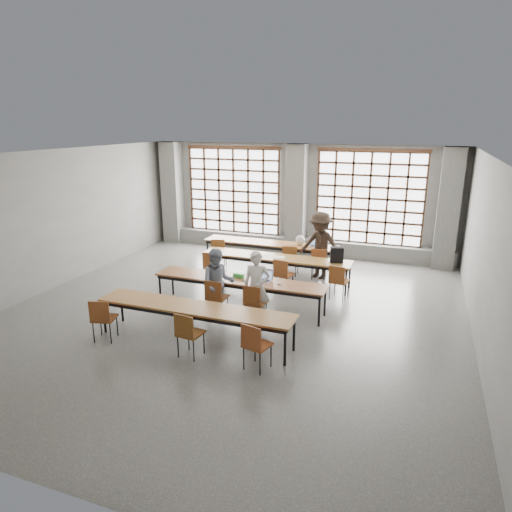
{
  "coord_description": "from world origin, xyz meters",
  "views": [
    {
      "loc": [
        3.81,
        -8.76,
        4.15
      ],
      "look_at": [
        0.42,
        0.4,
        1.27
      ],
      "focal_mm": 32.0,
      "sensor_mm": 36.0,
      "label": 1
    }
  ],
  "objects": [
    {
      "name": "window_right",
      "position": [
        2.25,
        5.42,
        1.9
      ],
      "size": [
        3.32,
        0.12,
        3.0
      ],
      "color": "white",
      "rests_on": "wall_back"
    },
    {
      "name": "red_pouch",
      "position": [
        -1.84,
        -2.08,
        0.5
      ],
      "size": [
        0.21,
        0.14,
        0.06
      ],
      "primitive_type": "cube",
      "rotation": [
        0.0,
        0.0,
        0.32
      ],
      "color": "#B32D16",
      "rests_on": "chair_near_left"
    },
    {
      "name": "chair_back_left",
      "position": [
        -1.69,
        2.96,
        0.54
      ],
      "size": [
        0.52,
        0.52,
        0.88
      ],
      "color": "brown",
      "rests_on": "floor"
    },
    {
      "name": "mouse",
      "position": [
        1.01,
        0.24,
        0.75
      ],
      "size": [
        0.1,
        0.06,
        0.04
      ],
      "primitive_type": "ellipsoid",
      "rotation": [
        0.0,
        0.0,
        0.01
      ],
      "color": "white",
      "rests_on": "desk_row_c"
    },
    {
      "name": "column_right",
      "position": [
        4.5,
        5.22,
        1.75
      ],
      "size": [
        0.6,
        0.55,
        3.5
      ],
      "primitive_type": "cube",
      "color": "#595956",
      "rests_on": "floor"
    },
    {
      "name": "desk_row_a",
      "position": [
        -0.32,
        3.58,
        0.66
      ],
      "size": [
        4.0,
        0.7,
        0.73
      ],
      "color": "brown",
      "rests_on": "floor"
    },
    {
      "name": "chair_back_mid",
      "position": [
        0.49,
        2.95,
        0.54
      ],
      "size": [
        0.46,
        0.46,
        0.88
      ],
      "color": "brown",
      "rests_on": "floor"
    },
    {
      "name": "desk_row_c",
      "position": [
        0.06,
        0.26,
        0.66
      ],
      "size": [
        4.0,
        0.7,
        0.73
      ],
      "color": "brown",
      "rests_on": "floor"
    },
    {
      "name": "chair_near_mid",
      "position": [
        0.05,
        -2.16,
        0.54
      ],
      "size": [
        0.46,
        0.47,
        0.88
      ],
      "color": "brown",
      "rests_on": "floor"
    },
    {
      "name": "backpack",
      "position": [
        1.89,
        2.3,
        0.93
      ],
      "size": [
        0.36,
        0.29,
        0.4
      ],
      "primitive_type": "cube",
      "rotation": [
        0.0,
        0.0,
        0.3
      ],
      "color": "black",
      "rests_on": "desk_row_b"
    },
    {
      "name": "chair_near_right",
      "position": [
        1.34,
        -2.15,
        0.54
      ],
      "size": [
        0.51,
        0.51,
        0.88
      ],
      "color": "brown",
      "rests_on": "floor"
    },
    {
      "name": "column_mid",
      "position": [
        0.0,
        5.22,
        1.75
      ],
      "size": [
        0.6,
        0.55,
        3.5
      ],
      "primitive_type": "cube",
      "color": "#595956",
      "rests_on": "floor"
    },
    {
      "name": "floor",
      "position": [
        0.0,
        0.0,
        0.0
      ],
      "size": [
        11.0,
        11.0,
        0.0
      ],
      "primitive_type": "plane",
      "color": "#4B4B49",
      "rests_on": "ground"
    },
    {
      "name": "sill_ledge",
      "position": [
        0.0,
        5.3,
        0.25
      ],
      "size": [
        9.8,
        0.35,
        0.5
      ],
      "primitive_type": "cube",
      "color": "#595956",
      "rests_on": "floor"
    },
    {
      "name": "chair_back_right",
      "position": [
        1.29,
        2.95,
        0.54
      ],
      "size": [
        0.47,
        0.47,
        0.88
      ],
      "color": "brown",
      "rests_on": "floor"
    },
    {
      "name": "desk_row_b",
      "position": [
        0.29,
        2.25,
        0.66
      ],
      "size": [
        4.0,
        0.7,
        0.73
      ],
      "color": "brown",
      "rests_on": "floor"
    },
    {
      "name": "wall_left",
      "position": [
        -5.0,
        0.0,
        1.75
      ],
      "size": [
        0.0,
        11.0,
        11.0
      ],
      "primitive_type": "plane",
      "rotation": [
        1.57,
        0.0,
        1.57
      ],
      "color": "#61615E",
      "rests_on": "floor"
    },
    {
      "name": "paper_sheet_b",
      "position": [
        -0.01,
        2.2,
        0.73
      ],
      "size": [
        0.3,
        0.22,
        0.0
      ],
      "primitive_type": "cube",
      "rotation": [
        0.0,
        0.0,
        0.03
      ],
      "color": "white",
      "rests_on": "desk_row_b"
    },
    {
      "name": "green_box",
      "position": [
        0.01,
        0.34,
        0.78
      ],
      "size": [
        0.25,
        0.1,
        0.09
      ],
      "primitive_type": "cube",
      "rotation": [
        0.0,
        0.0,
        -0.02
      ],
      "color": "green",
      "rests_on": "desk_row_c"
    },
    {
      "name": "chair_mid_left",
      "position": [
        -1.3,
        1.62,
        0.54
      ],
      "size": [
        0.49,
        0.49,
        0.88
      ],
      "color": "brown",
      "rests_on": "floor"
    },
    {
      "name": "chair_mid_centre",
      "position": [
        0.67,
        1.62,
        0.54
      ],
      "size": [
        0.48,
        0.49,
        0.88
      ],
      "color": "brown",
      "rests_on": "floor"
    },
    {
      "name": "chair_near_left",
      "position": [
        -1.82,
        -2.15,
        0.54
      ],
      "size": [
        0.51,
        0.52,
        0.88
      ],
      "color": "brown",
      "rests_on": "floor"
    },
    {
      "name": "phone",
      "position": [
        0.24,
        0.16,
        0.74
      ],
      "size": [
        0.14,
        0.07,
        0.01
      ],
      "primitive_type": "cube",
      "rotation": [
        0.0,
        0.0,
        -0.11
      ],
      "color": "black",
      "rests_on": "desk_row_c"
    },
    {
      "name": "ceiling",
      "position": [
        0.0,
        0.0,
        3.5
      ],
      "size": [
        11.0,
        11.0,
        0.0
      ],
      "primitive_type": "plane",
      "rotation": [
        3.14,
        0.0,
        0.0
      ],
      "color": "silver",
      "rests_on": "floor"
    },
    {
      "name": "student_back",
      "position": [
        1.28,
        3.08,
        0.92
      ],
      "size": [
        1.35,
        1.03,
        1.84
      ],
      "primitive_type": "imported",
      "rotation": [
        0.0,
        0.0,
        -0.32
      ],
      "color": "black",
      "rests_on": "floor"
    },
    {
      "name": "laptop_back",
      "position": [
        1.02,
        3.69,
        0.79
      ],
      "size": [
        0.44,
        0.4,
        0.26
      ],
      "color": "silver",
      "rests_on": "desk_row_a"
    },
    {
      "name": "column_left",
      "position": [
        -4.5,
        5.22,
        1.75
      ],
      "size": [
        0.6,
        0.55,
        3.5
      ],
      "primitive_type": "cube",
      "color": "#595956",
      "rests_on": "floor"
    },
    {
      "name": "student_male",
      "position": [
        0.66,
        -0.24,
        0.78
      ],
      "size": [
        0.64,
        0.5,
        1.57
      ],
      "primitive_type": "imported",
      "rotation": [
        0.0,
        0.0,
        0.24
      ],
      "color": "silver",
      "rests_on": "floor"
    },
    {
      "name": "paper_sheet_a",
      "position": [
        -0.31,
        2.3,
        0.73
      ],
      "size": [
        0.31,
        0.23,
        0.0
      ],
      "primitive_type": "cube",
      "rotation": [
        0.0,
        0.0,
        0.05
      ],
      "color": "silver",
      "rests_on": "desk_row_b"
    },
    {
      "name": "laptop_front",
      "position": [
        0.63,
        0.37,
        0.79
      ],
      "size": [
        0.42,
        0.37,
        0.26
      ],
      "color": "#B7B8BC",
      "rests_on": "desk_row_c"
    },
    {
      "name": "student_female",
      "position": [
        -0.24,
        -0.24,
        0.77
      ],
      "size": [
        0.92,
        0.85,
        1.53
      ],
      "primitive_type": "imported",
      "rotation": [
        0.0,
        0.0,
        0.45
      ],
      "color": "navy",
      "rests_on": "floor"
    },
    {
      "name": "paper_sheet_c",
      "position": [
        0.39,
        2.25,
        0.73
      ],
      "size": [
        0.33,
        0.27,
        0.0
      ],
      "primitive_type": "cube",
      "rotation": [
        0.0,
        0.0,
        0.2
      ],
      "color": "white",
      "rests_on": "desk_row_b"
    },
    {
      "name": "desk_row_d",
      "position": [
        -0.14,
        -1.53,
        0.66
      ],
      "size": [
        4.0,
        0.7,
        0.73
      ],
      "color": "brown",
      "rests_on": "floor"
    },
    {
      "name": "wall_back",
      "position": [
        0.0,
        5.5,
        1.75
      ],
      "size": [
        10.0,
        0.0,
        10.0
      ],
      "primitive_type": "plane",
      "rotation": [
        1.57,
        0.0,
        0.0
      ],
      "color": "#61615E",
      "rests_on": "floor"
    },
    {
      "name": "wall_front",
      "position": [
        0.0,
        -5.5,
        1.75
      ],
      "size": [
        10.0,
        0.0,
        10.0
      ],
      "primitive_type": "plane",
      "rotation": [
        -1.57,
        0.0,
        0.0
      ],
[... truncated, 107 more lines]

